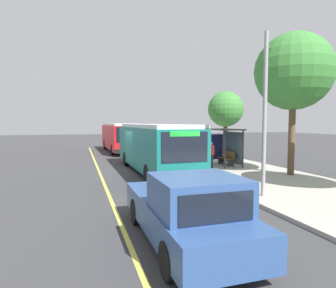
{
  "coord_description": "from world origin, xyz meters",
  "views": [
    {
      "loc": [
        18.8,
        -3.35,
        3.05
      ],
      "look_at": [
        2.24,
        1.7,
        1.78
      ],
      "focal_mm": 31.28,
      "sensor_mm": 36.0,
      "label": 1
    }
  ],
  "objects_px": {
    "pickup_truck": "(186,211)",
    "waiting_bench": "(227,158)",
    "transit_bus_main": "(154,146)",
    "pedestrian_commuter": "(211,153)",
    "route_sign_post": "(208,142)",
    "transit_bus_second": "(119,136)"
  },
  "relations": [
    {
      "from": "pedestrian_commuter",
      "to": "transit_bus_main",
      "type": "bearing_deg",
      "value": -96.91
    },
    {
      "from": "transit_bus_main",
      "to": "pedestrian_commuter",
      "type": "height_order",
      "value": "transit_bus_main"
    },
    {
      "from": "transit_bus_main",
      "to": "pickup_truck",
      "type": "relative_size",
      "value": 1.98
    },
    {
      "from": "transit_bus_second",
      "to": "pedestrian_commuter",
      "type": "relative_size",
      "value": 6.27
    },
    {
      "from": "transit_bus_second",
      "to": "waiting_bench",
      "type": "relative_size",
      "value": 6.62
    },
    {
      "from": "route_sign_post",
      "to": "pedestrian_commuter",
      "type": "xyz_separation_m",
      "value": [
        -1.77,
        1.01,
        -0.84
      ]
    },
    {
      "from": "transit_bus_main",
      "to": "pedestrian_commuter",
      "type": "bearing_deg",
      "value": 83.09
    },
    {
      "from": "transit_bus_main",
      "to": "pickup_truck",
      "type": "height_order",
      "value": "transit_bus_main"
    },
    {
      "from": "transit_bus_main",
      "to": "pickup_truck",
      "type": "distance_m",
      "value": 10.8
    },
    {
      "from": "transit_bus_main",
      "to": "transit_bus_second",
      "type": "xyz_separation_m",
      "value": [
        -13.6,
        -0.29,
        -0.0
      ]
    },
    {
      "from": "pickup_truck",
      "to": "pedestrian_commuter",
      "type": "height_order",
      "value": "pickup_truck"
    },
    {
      "from": "pickup_truck",
      "to": "transit_bus_second",
      "type": "bearing_deg",
      "value": 176.32
    },
    {
      "from": "route_sign_post",
      "to": "waiting_bench",
      "type": "bearing_deg",
      "value": 136.09
    },
    {
      "from": "transit_bus_second",
      "to": "waiting_bench",
      "type": "height_order",
      "value": "transit_bus_second"
    },
    {
      "from": "pedestrian_commuter",
      "to": "route_sign_post",
      "type": "bearing_deg",
      "value": -29.79
    },
    {
      "from": "waiting_bench",
      "to": "pedestrian_commuter",
      "type": "xyz_separation_m",
      "value": [
        1.04,
        -1.7,
        0.48
      ]
    },
    {
      "from": "transit_bus_main",
      "to": "pedestrian_commuter",
      "type": "xyz_separation_m",
      "value": [
        0.44,
        3.62,
        -0.5
      ]
    },
    {
      "from": "waiting_bench",
      "to": "route_sign_post",
      "type": "xyz_separation_m",
      "value": [
        2.82,
        -2.71,
        1.32
      ]
    },
    {
      "from": "transit_bus_second",
      "to": "pickup_truck",
      "type": "bearing_deg",
      "value": -3.68
    },
    {
      "from": "pickup_truck",
      "to": "pedestrian_commuter",
      "type": "distance_m",
      "value": 11.55
    },
    {
      "from": "pickup_truck",
      "to": "route_sign_post",
      "type": "height_order",
      "value": "route_sign_post"
    },
    {
      "from": "pickup_truck",
      "to": "waiting_bench",
      "type": "bearing_deg",
      "value": 147.46
    }
  ]
}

